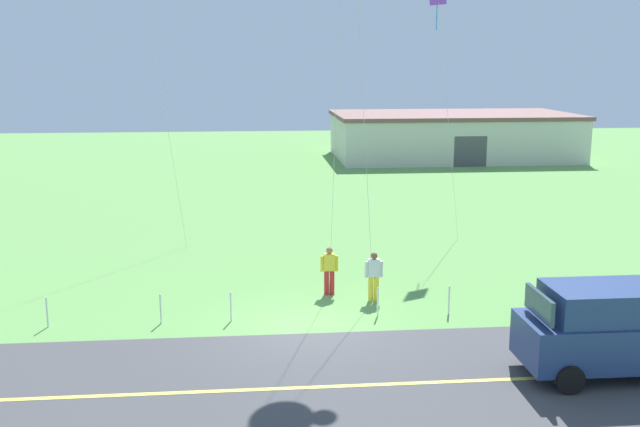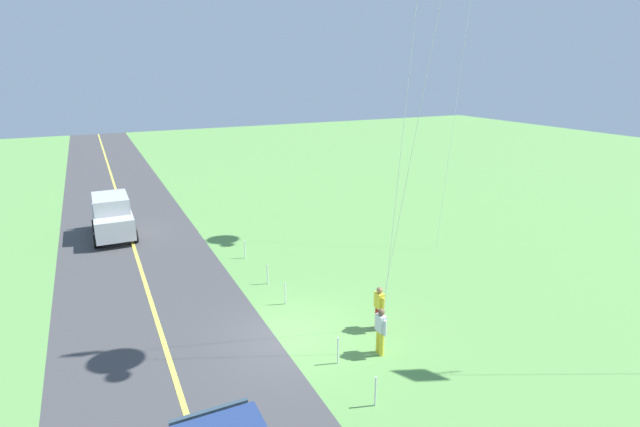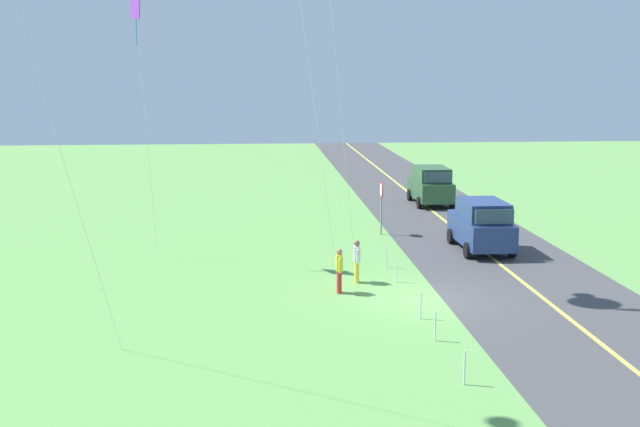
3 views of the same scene
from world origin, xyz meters
name	(u,v)px [view 2 (image 2 of 3)]	position (x,y,z in m)	size (l,w,h in m)	color
ground_plane	(290,336)	(0.00, 0.00, -0.05)	(120.00, 120.00, 0.10)	#60994C
asphalt_road	(171,364)	(0.00, -4.00, 0.00)	(120.00, 7.00, 0.00)	#424244
road_centre_stripe	(171,364)	(0.00, -4.00, 0.01)	(120.00, 0.16, 0.00)	#E5E04C
car_parked_west_far	(112,216)	(-13.56, -4.76, 1.15)	(4.40, 2.12, 2.24)	#B7B7BC
person_adult_near	(381,330)	(2.31, 2.16, 0.86)	(0.58, 0.22, 1.60)	yellow
person_adult_companion	(379,307)	(0.97, 2.95, 0.86)	(0.58, 0.22, 1.60)	red
fence_post_0	(245,249)	(-7.42, 0.70, 0.45)	(0.05, 0.05, 0.90)	silver
fence_post_1	(267,274)	(-4.21, 0.70, 0.45)	(0.05, 0.05, 0.90)	silver
fence_post_2	(285,293)	(-2.17, 0.70, 0.45)	(0.05, 0.05, 0.90)	silver
fence_post_3	(338,351)	(2.19, 0.70, 0.45)	(0.05, 0.05, 0.90)	silver
fence_post_4	(375,391)	(4.36, 0.70, 0.45)	(0.05, 0.05, 0.90)	silver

